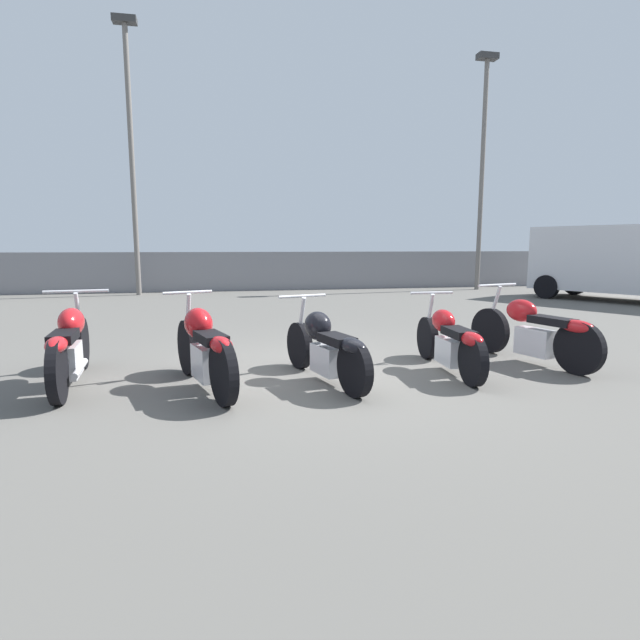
# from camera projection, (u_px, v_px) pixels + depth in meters

# --- Properties ---
(ground_plane) EXTENTS (60.00, 60.00, 0.00)m
(ground_plane) POSITION_uv_depth(u_px,v_px,m) (322.00, 373.00, 6.20)
(ground_plane) COLOR #5B5954
(fence_back) EXTENTS (40.00, 0.04, 1.35)m
(fence_back) POSITION_uv_depth(u_px,v_px,m) (255.00, 271.00, 17.51)
(fence_back) COLOR gray
(fence_back) RESTS_ON ground_plane
(light_pole_left) EXTENTS (0.70, 0.35, 8.32)m
(light_pole_left) POSITION_uv_depth(u_px,v_px,m) (131.00, 138.00, 15.30)
(light_pole_left) COLOR slate
(light_pole_left) RESTS_ON ground_plane
(light_pole_right) EXTENTS (0.70, 0.35, 8.01)m
(light_pole_right) POSITION_uv_depth(u_px,v_px,m) (483.00, 155.00, 17.35)
(light_pole_right) COLOR slate
(light_pole_right) RESTS_ON ground_plane
(motorcycle_slot_0) EXTENTS (0.75, 2.19, 1.03)m
(motorcycle_slot_0) POSITION_uv_depth(u_px,v_px,m) (70.00, 346.00, 5.62)
(motorcycle_slot_0) COLOR black
(motorcycle_slot_0) RESTS_ON ground_plane
(motorcycle_slot_1) EXTENTS (0.82, 2.00, 1.04)m
(motorcycle_slot_1) POSITION_uv_depth(u_px,v_px,m) (204.00, 348.00, 5.47)
(motorcycle_slot_1) COLOR black
(motorcycle_slot_1) RESTS_ON ground_plane
(motorcycle_slot_2) EXTENTS (0.80, 1.94, 0.96)m
(motorcycle_slot_2) POSITION_uv_depth(u_px,v_px,m) (326.00, 347.00, 5.76)
(motorcycle_slot_2) COLOR black
(motorcycle_slot_2) RESTS_ON ground_plane
(motorcycle_slot_3) EXTENTS (0.60, 2.00, 0.95)m
(motorcycle_slot_3) POSITION_uv_depth(u_px,v_px,m) (450.00, 341.00, 6.22)
(motorcycle_slot_3) COLOR black
(motorcycle_slot_3) RESTS_ON ground_plane
(motorcycle_slot_4) EXTENTS (0.86, 2.05, 1.03)m
(motorcycle_slot_4) POSITION_uv_depth(u_px,v_px,m) (534.00, 331.00, 6.66)
(motorcycle_slot_4) COLOR black
(motorcycle_slot_4) RESTS_ON ground_plane
(parked_van) EXTENTS (4.18, 5.43, 2.12)m
(parked_van) POSITION_uv_depth(u_px,v_px,m) (633.00, 260.00, 13.90)
(parked_van) COLOR silver
(parked_van) RESTS_ON ground_plane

